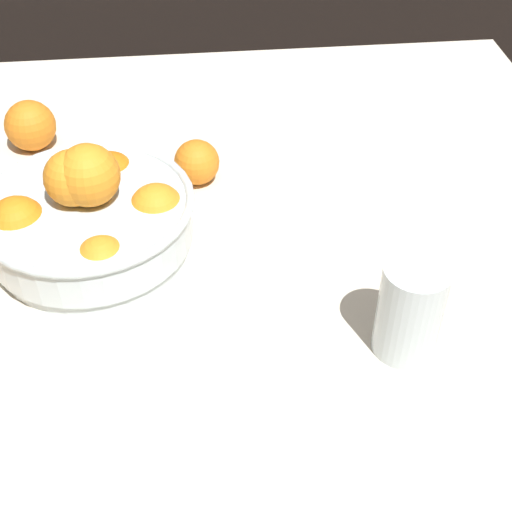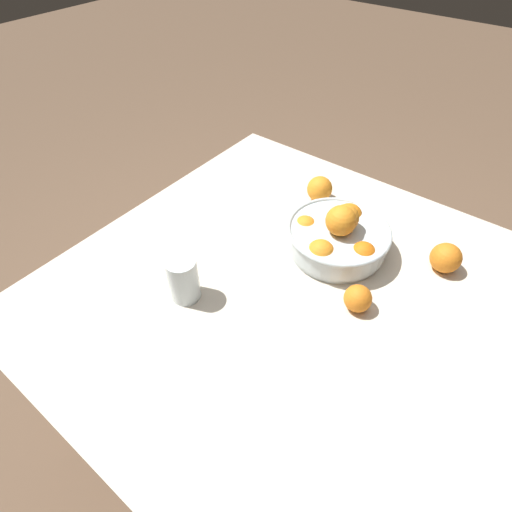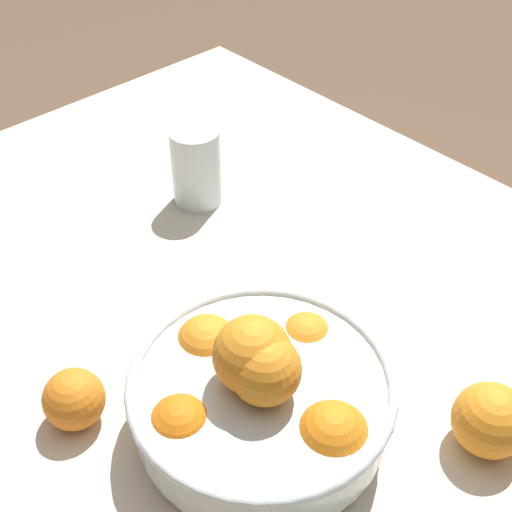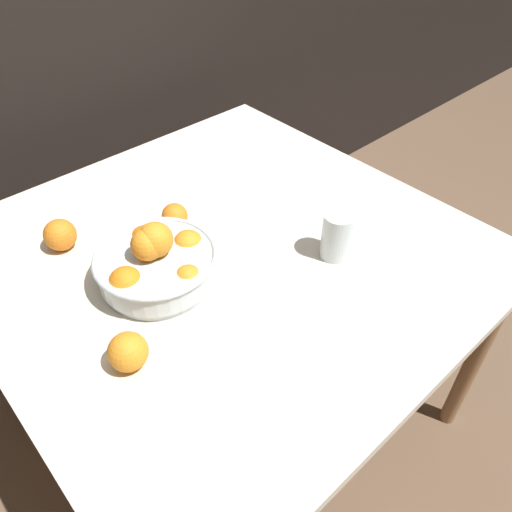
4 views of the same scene
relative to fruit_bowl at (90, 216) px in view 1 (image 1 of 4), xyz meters
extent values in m
cube|color=beige|center=(0.19, -0.01, -0.07)|extent=(1.18, 1.19, 0.03)
cylinder|color=#936B47|center=(0.72, 0.52, -0.45)|extent=(0.05, 0.05, 0.73)
cylinder|color=silver|center=(0.00, 0.00, -0.05)|extent=(0.26, 0.26, 0.02)
cylinder|color=silver|center=(0.00, 0.00, -0.01)|extent=(0.28, 0.28, 0.06)
torus|color=silver|center=(0.00, 0.00, 0.02)|extent=(0.29, 0.29, 0.01)
sphere|color=orange|center=(0.09, 0.00, 0.00)|extent=(0.08, 0.08, 0.08)
sphere|color=orange|center=(0.02, 0.09, 0.00)|extent=(0.07, 0.07, 0.07)
sphere|color=orange|center=(-0.09, -0.01, 0.00)|extent=(0.08, 0.08, 0.08)
sphere|color=orange|center=(0.02, -0.09, 0.00)|extent=(0.07, 0.07, 0.07)
sphere|color=orange|center=(0.01, 0.00, 0.06)|extent=(0.08, 0.08, 0.08)
sphere|color=orange|center=(-0.01, 0.01, 0.06)|extent=(0.08, 0.08, 0.08)
cylinder|color=#F4A314|center=(0.38, -0.22, -0.01)|extent=(0.07, 0.07, 0.09)
cylinder|color=silver|center=(0.38, -0.22, 0.01)|extent=(0.08, 0.08, 0.13)
sphere|color=orange|center=(-0.12, 0.27, -0.01)|extent=(0.08, 0.08, 0.08)
sphere|color=orange|center=(0.15, 0.14, -0.02)|extent=(0.07, 0.07, 0.07)
camera|label=1|loc=(0.14, -0.77, 0.60)|focal=50.00mm
camera|label=2|loc=(0.79, 0.32, 0.74)|focal=28.00mm
camera|label=3|loc=(-0.35, 0.33, 0.61)|focal=50.00mm
camera|label=4|loc=(-0.40, -0.79, 0.79)|focal=35.00mm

